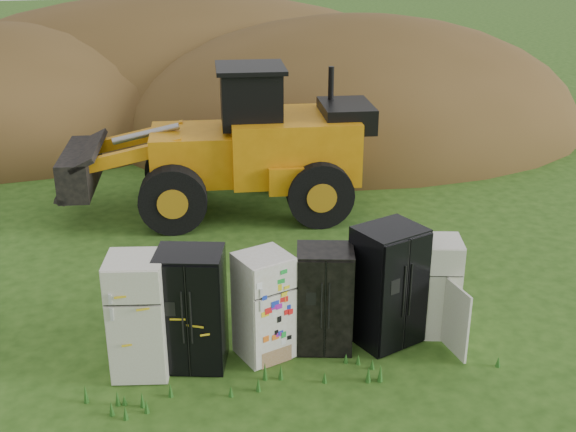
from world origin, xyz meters
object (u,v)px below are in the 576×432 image
fridge_sticker (264,306)px  fridge_open_door (435,286)px  wheel_loader (214,141)px  fridge_leftmost (139,316)px  fridge_dark_mid (324,299)px  fridge_black_side (192,309)px  fridge_black_right (387,285)px

fridge_sticker → fridge_open_door: 2.78m
wheel_loader → fridge_leftmost: bearing=-101.0°
fridge_dark_mid → fridge_open_door: 1.83m
fridge_black_side → fridge_dark_mid: 2.02m
fridge_sticker → fridge_dark_mid: 0.95m
fridge_leftmost → fridge_sticker: 1.83m
fridge_sticker → fridge_dark_mid: fridge_sticker is taller
fridge_leftmost → fridge_black_right: fridge_black_right is taller
fridge_sticker → fridge_open_door: fridge_sticker is taller
fridge_black_side → wheel_loader: wheel_loader is taller
fridge_dark_mid → fridge_open_door: fridge_dark_mid is taller
fridge_leftmost → fridge_black_side: fridge_black_side is taller
fridge_leftmost → fridge_dark_mid: (2.78, 0.02, -0.08)m
fridge_black_side → fridge_black_right: size_ratio=0.95×
fridge_dark_mid → fridge_black_right: size_ratio=0.86×
fridge_leftmost → fridge_sticker: fridge_leftmost is taller
fridge_sticker → fridge_open_door: bearing=-18.0°
fridge_black_right → fridge_dark_mid: bearing=157.7°
fridge_dark_mid → fridge_leftmost: bearing=-164.9°
fridge_open_door → wheel_loader: size_ratio=0.23×
fridge_open_door → fridge_black_right: bearing=-160.0°
fridge_leftmost → fridge_open_door: (4.61, 0.06, -0.11)m
fridge_dark_mid → wheel_loader: 6.21m
fridge_leftmost → fridge_sticker: size_ratio=1.10×
fridge_leftmost → fridge_black_side: 0.76m
fridge_sticker → wheel_loader: size_ratio=0.24×
fridge_black_right → fridge_open_door: (0.83, 0.07, -0.15)m
fridge_open_door → wheel_loader: 6.67m
fridge_black_side → fridge_sticker: 1.07m
fridge_leftmost → wheel_loader: bearing=83.2°
fridge_leftmost → fridge_black_right: 3.78m
fridge_dark_mid → fridge_black_right: fridge_black_right is taller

